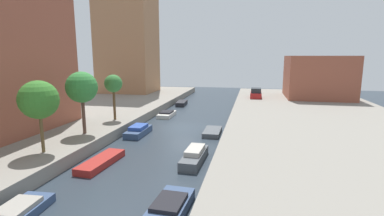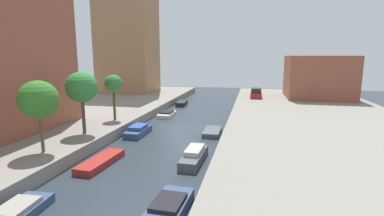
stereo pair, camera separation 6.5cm
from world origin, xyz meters
name	(u,v)px [view 1 (the left image)]	position (x,y,z in m)	size (l,w,h in m)	color
ground_plane	(182,128)	(0.00, 0.00, 0.00)	(84.00, 84.00, 0.00)	#28333D
quay_left	(62,117)	(-15.00, 0.00, 0.50)	(20.00, 64.00, 1.00)	gray
quay_right	(328,130)	(15.00, 0.00, 0.50)	(20.00, 64.00, 1.00)	gray
apartment_tower_far	(127,21)	(-16.00, 21.74, 14.33)	(10.00, 8.20, 26.67)	#9E704C
low_block_right	(318,77)	(18.00, 20.87, 4.44)	(10.00, 10.09, 6.87)	brown
street_tree_0	(39,100)	(-7.12, -12.85, 4.81)	(2.71, 2.71, 5.18)	brown
street_tree_1	(82,88)	(-7.12, -7.63, 5.12)	(2.73, 2.73, 5.52)	brown
street_tree_2	(113,84)	(-7.12, -1.80, 4.85)	(1.91, 1.91, 4.89)	brown
parked_car	(256,94)	(8.07, 18.41, 1.68)	(1.83, 4.12, 1.63)	maroon
moored_boat_left_0	(18,212)	(-3.55, -19.15, 0.30)	(1.90, 3.71, 0.70)	#33476B
moored_boat_left_1	(101,162)	(-3.13, -11.98, 0.25)	(1.67, 4.66, 0.51)	maroon
moored_boat_left_2	(138,131)	(-3.61, -3.78, 0.41)	(1.57, 3.98, 0.98)	#33476B
moored_boat_left_3	(167,114)	(-3.42, 5.36, 0.31)	(1.64, 3.79, 0.70)	beige
moored_boat_left_4	(182,103)	(-3.60, 14.19, 0.33)	(1.61, 3.84, 0.65)	#232328
moored_boat_right_0	(170,207)	(3.63, -17.18, 0.34)	(1.84, 3.73, 0.78)	#33476B
moored_boat_right_1	(194,156)	(3.41, -9.94, 0.45)	(1.44, 4.48, 1.05)	#4C5156
moored_boat_right_2	(212,132)	(3.66, -1.99, 0.23)	(1.67, 3.58, 0.47)	#4C5156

